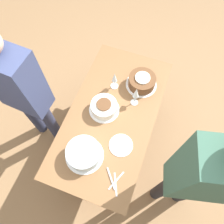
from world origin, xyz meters
TOP-DOWN VIEW (x-y plane):
  - ground_plane at (0.00, 0.00)m, footprint 12.00×12.00m
  - dining_table at (0.00, 0.00)m, footprint 1.41×0.73m
  - cake_center_white at (0.02, 0.08)m, footprint 0.26×0.26m
  - cake_front_chocolate at (0.37, -0.15)m, footprint 0.28×0.28m
  - cake_back_decorated at (-0.41, 0.08)m, footprint 0.30×0.30m
  - wine_glass_near at (0.18, -0.14)m, footprint 0.06×0.06m
  - wine_glass_far at (0.28, 0.08)m, footprint 0.07×0.07m
  - dessert_plate_left at (-0.23, -0.16)m, footprint 0.19×0.19m
  - fork_pile at (-0.51, -0.21)m, footprint 0.19×0.15m
  - person_cutting at (-0.35, -0.72)m, footprint 0.31×0.44m
  - person_watching at (-0.14, 0.72)m, footprint 0.24×0.41m

SIDE VIEW (x-z plane):
  - ground_plane at x=0.00m, z-range 0.00..0.00m
  - dining_table at x=0.00m, z-range 0.24..0.96m
  - dessert_plate_left at x=-0.23m, z-range 0.72..0.73m
  - fork_pile at x=-0.51m, z-range 0.72..0.73m
  - cake_center_white at x=0.02m, z-range 0.72..0.83m
  - cake_front_chocolate at x=0.37m, z-range 0.72..0.84m
  - cake_back_decorated at x=-0.41m, z-range 0.72..0.84m
  - wine_glass_far at x=0.28m, z-range 0.75..0.95m
  - wine_glass_near at x=0.18m, z-range 0.77..0.99m
  - person_watching at x=-0.14m, z-range 0.15..1.69m
  - person_cutting at x=-0.35m, z-range 0.18..1.88m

